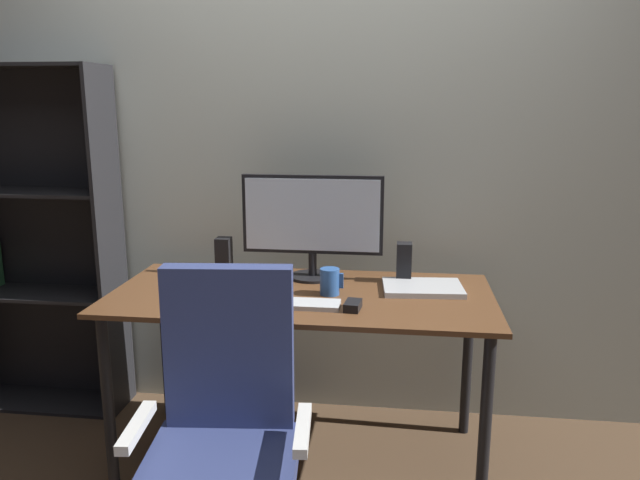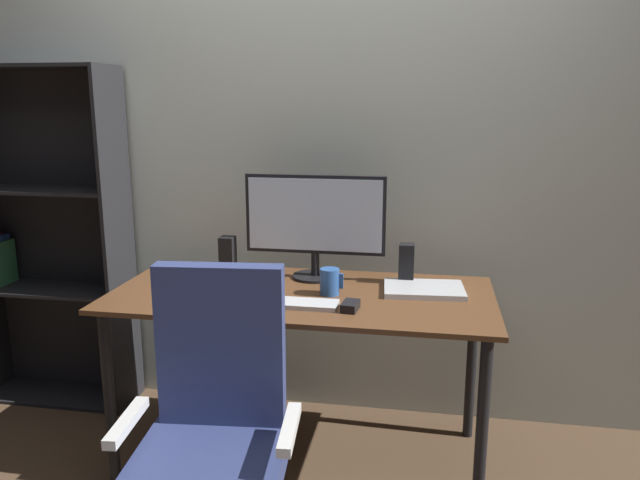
{
  "view_description": "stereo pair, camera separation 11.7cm",
  "coord_description": "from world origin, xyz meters",
  "px_view_note": "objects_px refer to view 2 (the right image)",
  "views": [
    {
      "loc": [
        0.38,
        -2.35,
        1.5
      ],
      "look_at": [
        0.08,
        -0.01,
        0.96
      ],
      "focal_mm": 34.52,
      "sensor_mm": 36.0,
      "label": 1
    },
    {
      "loc": [
        0.49,
        -2.33,
        1.5
      ],
      "look_at": [
        0.08,
        -0.01,
        0.96
      ],
      "focal_mm": 34.52,
      "sensor_mm": 36.0,
      "label": 2
    }
  ],
  "objects_px": {
    "keyboard": "(300,304)",
    "mouse": "(350,306)",
    "bookshelf": "(48,241)",
    "speaker_left": "(228,255)",
    "desk": "(302,312)",
    "office_chair": "(214,452)",
    "coffee_mug": "(330,282)",
    "laptop": "(424,289)",
    "speaker_right": "(406,263)",
    "monitor": "(315,219)"
  },
  "relations": [
    {
      "from": "keyboard",
      "to": "mouse",
      "type": "distance_m",
      "value": 0.2
    },
    {
      "from": "bookshelf",
      "to": "speaker_left",
      "type": "bearing_deg",
      "value": -8.77
    },
    {
      "from": "desk",
      "to": "office_chair",
      "type": "distance_m",
      "value": 0.78
    },
    {
      "from": "coffee_mug",
      "to": "office_chair",
      "type": "bearing_deg",
      "value": -107.89
    },
    {
      "from": "laptop",
      "to": "bookshelf",
      "type": "xyz_separation_m",
      "value": [
        -1.85,
        0.27,
        0.07
      ]
    },
    {
      "from": "desk",
      "to": "speaker_right",
      "type": "distance_m",
      "value": 0.49
    },
    {
      "from": "office_chair",
      "to": "mouse",
      "type": "bearing_deg",
      "value": 53.13
    },
    {
      "from": "mouse",
      "to": "laptop",
      "type": "distance_m",
      "value": 0.38
    },
    {
      "from": "keyboard",
      "to": "bookshelf",
      "type": "relative_size",
      "value": 0.17
    },
    {
      "from": "speaker_right",
      "to": "office_chair",
      "type": "height_order",
      "value": "office_chair"
    },
    {
      "from": "keyboard",
      "to": "mouse",
      "type": "relative_size",
      "value": 3.02
    },
    {
      "from": "desk",
      "to": "monitor",
      "type": "height_order",
      "value": "monitor"
    },
    {
      "from": "monitor",
      "to": "mouse",
      "type": "distance_m",
      "value": 0.51
    },
    {
      "from": "mouse",
      "to": "monitor",
      "type": "bearing_deg",
      "value": 123.74
    },
    {
      "from": "coffee_mug",
      "to": "laptop",
      "type": "distance_m",
      "value": 0.39
    },
    {
      "from": "keyboard",
      "to": "desk",
      "type": "bearing_deg",
      "value": 99.02
    },
    {
      "from": "monitor",
      "to": "desk",
      "type": "bearing_deg",
      "value": -94.18
    },
    {
      "from": "keyboard",
      "to": "mouse",
      "type": "bearing_deg",
      "value": -3.95
    },
    {
      "from": "mouse",
      "to": "speaker_left",
      "type": "bearing_deg",
      "value": 153.34
    },
    {
      "from": "monitor",
      "to": "laptop",
      "type": "distance_m",
      "value": 0.55
    },
    {
      "from": "speaker_right",
      "to": "bookshelf",
      "type": "height_order",
      "value": "bookshelf"
    },
    {
      "from": "coffee_mug",
      "to": "speaker_left",
      "type": "bearing_deg",
      "value": 156.31
    },
    {
      "from": "monitor",
      "to": "bookshelf",
      "type": "height_order",
      "value": "bookshelf"
    },
    {
      "from": "mouse",
      "to": "speaker_right",
      "type": "distance_m",
      "value": 0.44
    },
    {
      "from": "keyboard",
      "to": "office_chair",
      "type": "distance_m",
      "value": 0.66
    },
    {
      "from": "speaker_right",
      "to": "bookshelf",
      "type": "bearing_deg",
      "value": 175.11
    },
    {
      "from": "laptop",
      "to": "speaker_right",
      "type": "relative_size",
      "value": 1.88
    },
    {
      "from": "monitor",
      "to": "speaker_right",
      "type": "xyz_separation_m",
      "value": [
        0.4,
        -0.01,
        -0.18
      ]
    },
    {
      "from": "coffee_mug",
      "to": "speaker_left",
      "type": "distance_m",
      "value": 0.54
    },
    {
      "from": "keyboard",
      "to": "office_chair",
      "type": "height_order",
      "value": "office_chair"
    },
    {
      "from": "coffee_mug",
      "to": "speaker_right",
      "type": "bearing_deg",
      "value": 36.64
    },
    {
      "from": "bookshelf",
      "to": "monitor",
      "type": "bearing_deg",
      "value": -5.96
    },
    {
      "from": "desk",
      "to": "speaker_left",
      "type": "distance_m",
      "value": 0.47
    },
    {
      "from": "laptop",
      "to": "monitor",
      "type": "bearing_deg",
      "value": 161.02
    },
    {
      "from": "desk",
      "to": "speaker_left",
      "type": "relative_size",
      "value": 9.05
    },
    {
      "from": "office_chair",
      "to": "monitor",
      "type": "bearing_deg",
      "value": 76.46
    },
    {
      "from": "laptop",
      "to": "bookshelf",
      "type": "distance_m",
      "value": 1.87
    },
    {
      "from": "keyboard",
      "to": "speaker_left",
      "type": "relative_size",
      "value": 1.71
    },
    {
      "from": "coffee_mug",
      "to": "laptop",
      "type": "height_order",
      "value": "coffee_mug"
    },
    {
      "from": "bookshelf",
      "to": "laptop",
      "type": "bearing_deg",
      "value": -8.23
    },
    {
      "from": "desk",
      "to": "laptop",
      "type": "relative_size",
      "value": 4.81
    },
    {
      "from": "speaker_left",
      "to": "bookshelf",
      "type": "height_order",
      "value": "bookshelf"
    },
    {
      "from": "desk",
      "to": "monitor",
      "type": "distance_m",
      "value": 0.41
    },
    {
      "from": "laptop",
      "to": "office_chair",
      "type": "xyz_separation_m",
      "value": [
        -0.61,
        -0.84,
        -0.29
      ]
    },
    {
      "from": "monitor",
      "to": "mouse",
      "type": "relative_size",
      "value": 6.33
    },
    {
      "from": "monitor",
      "to": "keyboard",
      "type": "relative_size",
      "value": 2.1
    },
    {
      "from": "desk",
      "to": "keyboard",
      "type": "distance_m",
      "value": 0.19
    },
    {
      "from": "desk",
      "to": "monitor",
      "type": "xyz_separation_m",
      "value": [
        0.02,
        0.22,
        0.34
      ]
    },
    {
      "from": "keyboard",
      "to": "speaker_right",
      "type": "bearing_deg",
      "value": 44.32
    },
    {
      "from": "office_chair",
      "to": "bookshelf",
      "type": "relative_size",
      "value": 0.61
    }
  ]
}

